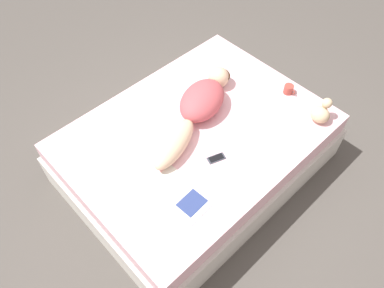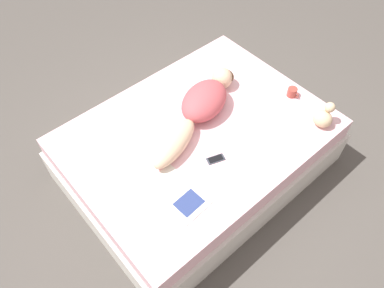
{
  "view_description": "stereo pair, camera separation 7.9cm",
  "coord_description": "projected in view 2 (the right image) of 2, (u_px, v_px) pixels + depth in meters",
  "views": [
    {
      "loc": [
        1.45,
        -1.43,
        2.98
      ],
      "look_at": [
        0.11,
        -0.16,
        0.6
      ],
      "focal_mm": 35.0,
      "sensor_mm": 36.0,
      "label": 1
    },
    {
      "loc": [
        1.5,
        -1.37,
        2.98
      ],
      "look_at": [
        0.11,
        -0.16,
        0.6
      ],
      "focal_mm": 35.0,
      "sensor_mm": 36.0,
      "label": 2
    }
  ],
  "objects": [
    {
      "name": "open_magazine",
      "position": [
        178.0,
        194.0,
        2.78
      ],
      "size": [
        0.49,
        0.3,
        0.01
      ],
      "rotation": [
        0.0,
        0.0,
        0.07
      ],
      "color": "silver",
      "rests_on": "bed"
    },
    {
      "name": "person",
      "position": [
        200.0,
        107.0,
        3.19
      ],
      "size": [
        0.61,
        1.24,
        0.22
      ],
      "rotation": [
        0.0,
        0.0,
        0.34
      ],
      "color": "#DBB28E",
      "rests_on": "bed"
    },
    {
      "name": "coffee_mug",
      "position": [
        292.0,
        92.0,
        3.38
      ],
      "size": [
        0.12,
        0.09,
        0.08
      ],
      "color": "#993D33",
      "rests_on": "bed"
    },
    {
      "name": "ground_plane",
      "position": [
        197.0,
        167.0,
        3.6
      ],
      "size": [
        12.0,
        12.0,
        0.0
      ],
      "primitive_type": "plane",
      "color": "#4C4742"
    },
    {
      "name": "bed",
      "position": [
        197.0,
        150.0,
        3.38
      ],
      "size": [
        1.67,
        2.22,
        0.55
      ],
      "color": "beige",
      "rests_on": "ground_plane"
    },
    {
      "name": "plush_toy",
      "position": [
        324.0,
        117.0,
        3.14
      ],
      "size": [
        0.17,
        0.18,
        0.21
      ],
      "color": "#D1B289",
      "rests_on": "bed"
    },
    {
      "name": "cell_phone",
      "position": [
        216.0,
        159.0,
        2.97
      ],
      "size": [
        0.11,
        0.16,
        0.01
      ],
      "rotation": [
        0.0,
        0.0,
        -0.34
      ],
      "color": "#333842",
      "rests_on": "bed"
    }
  ]
}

